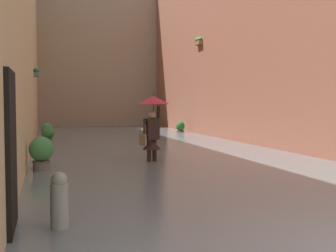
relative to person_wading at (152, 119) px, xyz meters
name	(u,v)px	position (x,y,z in m)	size (l,w,h in m)	color
ground_plane	(141,149)	(-0.77, -4.86, -1.34)	(65.45, 65.45, 0.00)	slate
flood_water	(141,146)	(-0.77, -4.86, -1.25)	(8.86, 32.18, 0.19)	slate
building_facade_left	(257,23)	(-5.70, -4.86, 3.76)	(2.04, 30.18, 10.21)	#935642
building_facade_right	(4,4)	(4.16, -4.86, 3.92)	(2.04, 30.18, 10.52)	tan
building_facade_far	(97,53)	(-0.77, -18.85, 3.92)	(11.66, 1.80, 10.52)	gray
person_wading	(152,119)	(0.00, 0.00, 0.00)	(0.87, 0.87, 2.05)	#2D2319
potted_plant_mid_right	(47,131)	(2.75, -8.90, -0.84)	(0.50, 0.50, 0.88)	#66605B
potted_plant_near_right	(41,154)	(2.92, 0.74, -0.77)	(0.58, 0.58, 0.99)	#66605B
potted_plant_far_right	(48,136)	(2.72, -6.17, -0.88)	(0.51, 0.51, 0.79)	#66605B
potted_plant_mid_left	(180,128)	(-4.27, -10.78, -0.94)	(0.48, 0.48, 0.78)	brown
mooring_bollard	(59,207)	(2.66, 5.74, -0.88)	(0.23, 0.23, 0.92)	gray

